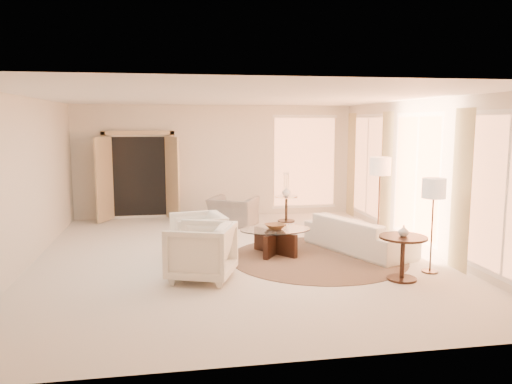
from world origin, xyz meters
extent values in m
cube|color=silver|center=(0.00, 0.00, -0.01)|extent=(7.00, 8.00, 0.02)
cube|color=white|center=(0.00, 0.00, 2.80)|extent=(7.00, 8.00, 0.02)
cube|color=beige|center=(0.00, 4.00, 1.40)|extent=(7.00, 0.04, 2.80)
cube|color=beige|center=(0.00, -4.00, 1.40)|extent=(7.00, 0.04, 2.80)
cube|color=beige|center=(-3.50, 0.00, 1.40)|extent=(0.04, 8.00, 2.80)
cube|color=beige|center=(3.50, 0.00, 1.40)|extent=(0.04, 8.00, 2.80)
cube|color=tan|center=(-1.90, 3.89, 1.08)|extent=(1.80, 0.12, 2.16)
cube|color=tan|center=(-2.70, 3.62, 1.03)|extent=(0.35, 0.66, 2.00)
cube|color=tan|center=(-1.10, 3.62, 1.03)|extent=(0.35, 0.66, 2.00)
cylinder|color=#3A261B|center=(1.38, -0.33, 0.01)|extent=(3.40, 3.40, 0.01)
imported|color=white|center=(2.26, 0.00, 0.32)|extent=(1.63, 2.34, 0.64)
imported|color=white|center=(-0.70, -0.04, 0.44)|extent=(0.94, 0.98, 0.89)
imported|color=white|center=(-0.72, -1.17, 0.47)|extent=(1.13, 1.16, 0.95)
imported|color=gray|center=(0.26, 2.68, 0.44)|extent=(1.20, 1.06, 0.88)
cube|color=black|center=(0.69, 0.05, 0.21)|extent=(0.65, 0.81, 0.43)
cube|color=black|center=(0.69, 0.05, 0.21)|extent=(0.59, 0.86, 0.43)
cylinder|color=white|center=(0.69, 0.05, 0.46)|extent=(1.34, 1.34, 0.02)
cylinder|color=black|center=(2.28, -1.73, 0.02)|extent=(0.45, 0.45, 0.03)
cylinder|color=black|center=(2.28, -1.73, 0.33)|extent=(0.07, 0.07, 0.64)
cylinder|color=black|center=(2.28, -1.73, 0.66)|extent=(0.72, 0.72, 0.03)
cylinder|color=#30251D|center=(1.58, 2.93, 0.02)|extent=(0.41, 0.41, 0.03)
cylinder|color=#30251D|center=(1.58, 2.93, 0.30)|extent=(0.06, 0.06, 0.59)
cylinder|color=white|center=(1.58, 2.93, 0.61)|extent=(0.54, 0.54, 0.03)
cylinder|color=#30251D|center=(2.90, 0.59, 0.02)|extent=(0.29, 0.29, 0.03)
cylinder|color=#30251D|center=(2.90, 0.59, 0.72)|extent=(0.03, 0.03, 1.44)
cylinder|color=#C4AC91|center=(2.90, 0.59, 1.52)|extent=(0.41, 0.41, 0.35)
cylinder|color=#30251D|center=(2.90, -1.45, 0.01)|extent=(0.26, 0.26, 0.03)
cylinder|color=#30251D|center=(2.90, -1.45, 0.64)|extent=(0.03, 0.03, 1.28)
cylinder|color=#C4AC91|center=(2.90, -1.45, 1.36)|extent=(0.37, 0.37, 0.31)
imported|color=brown|center=(0.69, 0.05, 0.51)|extent=(0.44, 0.44, 0.09)
imported|color=white|center=(2.28, -1.73, 0.75)|extent=(0.20, 0.20, 0.17)
imported|color=white|center=(1.58, 2.93, 0.73)|extent=(0.27, 0.27, 0.22)
camera|label=1|loc=(-1.15, -8.57, 2.38)|focal=35.00mm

